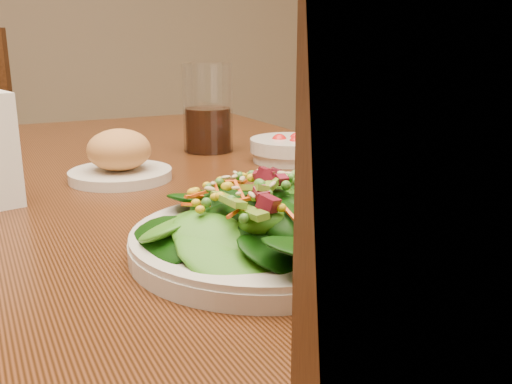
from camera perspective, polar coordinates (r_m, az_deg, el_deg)
dining_table at (r=0.82m, az=-11.82°, el=-6.58°), size 0.90×1.40×0.75m
salad_plate at (r=0.55m, az=1.82°, el=-3.21°), size 0.26×0.26×0.07m
bread_plate at (r=0.84m, az=-13.48°, el=3.20°), size 0.15×0.15×0.07m
tomato_bowl at (r=0.95m, az=3.50°, el=4.31°), size 0.14×0.14×0.04m
drinking_glass at (r=1.03m, az=-4.84°, el=7.76°), size 0.09×0.09×0.16m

